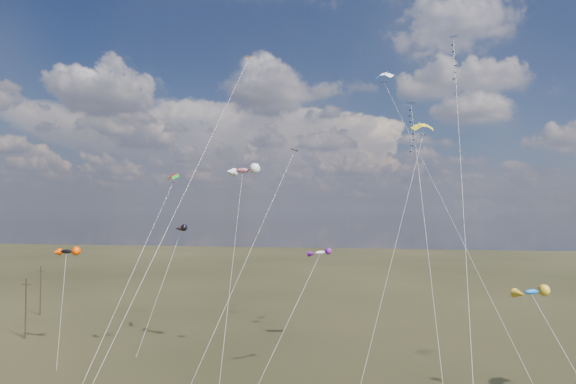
% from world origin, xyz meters
% --- Properties ---
extents(utility_pole_near, '(1.40, 0.20, 8.00)m').
position_xyz_m(utility_pole_near, '(-38.00, 30.00, 4.09)').
color(utility_pole_near, black).
rests_on(utility_pole_near, ground).
extents(utility_pole_far, '(1.40, 0.20, 8.00)m').
position_xyz_m(utility_pole_far, '(-46.00, 44.00, 4.09)').
color(utility_pole_far, black).
rests_on(utility_pole_far, ground).
extents(diamond_black_high, '(1.61, 27.81, 30.68)m').
position_xyz_m(diamond_black_high, '(12.87, 31.52, 25.84)').
color(diamond_black_high, black).
rests_on(diamond_black_high, ground).
extents(diamond_navy_tall, '(3.46, 30.00, 36.76)m').
position_xyz_m(diamond_navy_tall, '(16.91, 24.65, 31.45)').
color(diamond_navy_tall, '#0B174F').
rests_on(diamond_navy_tall, ground).
extents(diamond_black_mid, '(8.56, 12.41, 23.89)m').
position_xyz_m(diamond_black_mid, '(-2.53, 19.28, 16.71)').
color(diamond_black_mid, black).
rests_on(diamond_black_mid, ground).
extents(diamond_orange_center, '(9.21, 18.61, 32.70)m').
position_xyz_m(diamond_orange_center, '(-6.50, 11.65, 22.40)').
color(diamond_orange_center, orange).
rests_on(diamond_orange_center, ground).
extents(parafoil_yellow, '(8.39, 13.80, 27.30)m').
position_xyz_m(parafoil_yellow, '(13.68, 26.63, 26.55)').
color(parafoil_yellow, yellow).
rests_on(parafoil_yellow, ground).
extents(parafoil_blue_white, '(14.21, 24.48, 35.39)m').
position_xyz_m(parafoil_blue_white, '(9.62, 34.80, 34.52)').
color(parafoil_blue_white, blue).
rests_on(parafoil_blue_white, ground).
extents(parafoil_tricolor, '(3.55, 16.74, 21.62)m').
position_xyz_m(parafoil_tricolor, '(-13.93, 22.19, 20.93)').
color(parafoil_tricolor, yellow).
rests_on(parafoil_tricolor, ground).
extents(novelty_black_orange, '(6.08, 9.01, 12.66)m').
position_xyz_m(novelty_black_orange, '(-29.50, 26.08, 12.03)').
color(novelty_black_orange, black).
rests_on(novelty_black_orange, ground).
extents(novelty_orange_black, '(3.09, 10.76, 15.29)m').
position_xyz_m(novelty_orange_black, '(-17.27, 33.17, 14.72)').
color(novelty_orange_black, red).
rests_on(novelty_orange_black, ground).
extents(novelty_white_purple, '(6.48, 11.18, 13.28)m').
position_xyz_m(novelty_white_purple, '(2.88, 20.35, 12.81)').
color(novelty_white_purple, silver).
rests_on(novelty_white_purple, ground).
extents(novelty_redwhite_stripe, '(4.06, 16.73, 22.56)m').
position_xyz_m(novelty_redwhite_stripe, '(-6.79, 25.69, 21.78)').
color(novelty_redwhite_stripe, red).
rests_on(novelty_redwhite_stripe, ground).
extents(novelty_blue_yellow, '(5.71, 9.79, 12.37)m').
position_xyz_m(novelty_blue_yellow, '(18.64, 3.63, 11.88)').
color(novelty_blue_yellow, blue).
rests_on(novelty_blue_yellow, ground).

